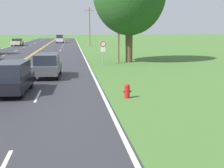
{
  "coord_description": "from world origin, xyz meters",
  "views": [
    {
      "loc": [
        5.32,
        0.2,
        3.46
      ],
      "look_at": [
        6.91,
        12.33,
        1.3
      ],
      "focal_mm": 50.0,
      "sensor_mm": 36.0,
      "label": 1
    }
  ],
  "objects_px": {
    "car_champagne_sedan_receding": "(17,42)",
    "car_silver_suv_distant": "(60,39)",
    "fire_hydrant": "(127,91)",
    "car_dark_grey_suv_approaching": "(47,65)",
    "traffic_sign": "(103,47)",
    "car_black_van_nearest": "(12,77)"
  },
  "relations": [
    {
      "from": "car_black_van_nearest",
      "to": "traffic_sign",
      "type": "bearing_deg",
      "value": 156.67
    },
    {
      "from": "fire_hydrant",
      "to": "car_dark_grey_suv_approaching",
      "type": "distance_m",
      "value": 8.9
    },
    {
      "from": "fire_hydrant",
      "to": "car_dark_grey_suv_approaching",
      "type": "height_order",
      "value": "car_dark_grey_suv_approaching"
    },
    {
      "from": "car_black_van_nearest",
      "to": "car_dark_grey_suv_approaching",
      "type": "xyz_separation_m",
      "value": [
        1.48,
        5.64,
        0.02
      ]
    },
    {
      "from": "car_dark_grey_suv_approaching",
      "to": "car_silver_suv_distant",
      "type": "xyz_separation_m",
      "value": [
        -1.05,
        57.65,
        0.15
      ]
    },
    {
      "from": "fire_hydrant",
      "to": "car_champagne_sedan_receding",
      "type": "height_order",
      "value": "car_champagne_sedan_receding"
    },
    {
      "from": "car_black_van_nearest",
      "to": "car_champagne_sedan_receding",
      "type": "bearing_deg",
      "value": -168.34
    },
    {
      "from": "traffic_sign",
      "to": "car_champagne_sedan_receding",
      "type": "xyz_separation_m",
      "value": [
        -14.16,
        37.34,
        -0.98
      ]
    },
    {
      "from": "car_champagne_sedan_receding",
      "to": "car_silver_suv_distant",
      "type": "height_order",
      "value": "car_silver_suv_distant"
    },
    {
      "from": "traffic_sign",
      "to": "car_silver_suv_distant",
      "type": "height_order",
      "value": "traffic_sign"
    },
    {
      "from": "fire_hydrant",
      "to": "car_black_van_nearest",
      "type": "height_order",
      "value": "car_black_van_nearest"
    },
    {
      "from": "fire_hydrant",
      "to": "car_black_van_nearest",
      "type": "relative_size",
      "value": 0.17
    },
    {
      "from": "car_black_van_nearest",
      "to": "car_champagne_sedan_receding",
      "type": "relative_size",
      "value": 1.0
    },
    {
      "from": "car_dark_grey_suv_approaching",
      "to": "fire_hydrant",
      "type": "bearing_deg",
      "value": 32.59
    },
    {
      "from": "car_silver_suv_distant",
      "to": "car_champagne_sedan_receding",
      "type": "bearing_deg",
      "value": -32.3
    },
    {
      "from": "car_silver_suv_distant",
      "to": "traffic_sign",
      "type": "bearing_deg",
      "value": 6.71
    },
    {
      "from": "car_champagne_sedan_receding",
      "to": "car_silver_suv_distant",
      "type": "bearing_deg",
      "value": -29.56
    },
    {
      "from": "car_dark_grey_suv_approaching",
      "to": "traffic_sign",
      "type": "bearing_deg",
      "value": 148.36
    },
    {
      "from": "traffic_sign",
      "to": "car_dark_grey_suv_approaching",
      "type": "height_order",
      "value": "traffic_sign"
    },
    {
      "from": "fire_hydrant",
      "to": "car_silver_suv_distant",
      "type": "bearing_deg",
      "value": 94.88
    },
    {
      "from": "car_champagne_sedan_receding",
      "to": "car_dark_grey_suv_approaching",
      "type": "bearing_deg",
      "value": -165.31
    },
    {
      "from": "car_champagne_sedan_receding",
      "to": "fire_hydrant",
      "type": "bearing_deg",
      "value": -162.29
    }
  ]
}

